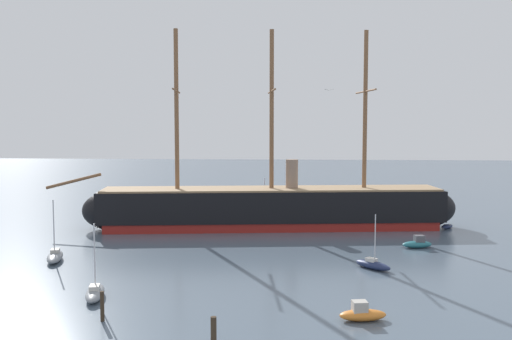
{
  "coord_description": "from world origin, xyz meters",
  "views": [
    {
      "loc": [
        5.79,
        -35.43,
        15.39
      ],
      "look_at": [
        1.65,
        31.22,
        9.83
      ],
      "focal_mm": 41.67,
      "sensor_mm": 36.0,
      "label": 1
    }
  ],
  "objects_px": {
    "sailboat_mid_right": "(373,264)",
    "seagull_in_flight": "(329,90)",
    "mooring_piling_nearest": "(102,306)",
    "sailboat_mid_left": "(55,256)",
    "mooring_piling_left_pair": "(214,330)",
    "motorboat_alongside_stern": "(417,243)",
    "sailboat_distant_centre": "(265,209)",
    "motorboat_foreground_right": "(362,314)",
    "tall_ship": "(271,207)",
    "sailboat_foreground_left": "(95,292)",
    "dinghy_far_right": "(447,226)"
  },
  "relations": [
    {
      "from": "sailboat_distant_centre",
      "to": "mooring_piling_left_pair",
      "type": "bearing_deg",
      "value": -90.69
    },
    {
      "from": "tall_ship",
      "to": "sailboat_distant_centre",
      "type": "bearing_deg",
      "value": 96.39
    },
    {
      "from": "dinghy_far_right",
      "to": "sailboat_distant_centre",
      "type": "distance_m",
      "value": 30.16
    },
    {
      "from": "motorboat_foreground_right",
      "to": "mooring_piling_left_pair",
      "type": "distance_m",
      "value": 12.08
    },
    {
      "from": "mooring_piling_nearest",
      "to": "mooring_piling_left_pair",
      "type": "height_order",
      "value": "mooring_piling_nearest"
    },
    {
      "from": "dinghy_far_right",
      "to": "seagull_in_flight",
      "type": "bearing_deg",
      "value": -133.24
    },
    {
      "from": "sailboat_mid_right",
      "to": "motorboat_alongside_stern",
      "type": "relative_size",
      "value": 1.5
    },
    {
      "from": "mooring_piling_left_pair",
      "to": "seagull_in_flight",
      "type": "distance_m",
      "value": 33.09
    },
    {
      "from": "sailboat_mid_right",
      "to": "seagull_in_flight",
      "type": "relative_size",
      "value": 5.41
    },
    {
      "from": "sailboat_mid_right",
      "to": "sailboat_distant_centre",
      "type": "height_order",
      "value": "sailboat_distant_centre"
    },
    {
      "from": "motorboat_alongside_stern",
      "to": "sailboat_mid_left",
      "type": "bearing_deg",
      "value": -167.04
    },
    {
      "from": "sailboat_mid_right",
      "to": "seagull_in_flight",
      "type": "height_order",
      "value": "seagull_in_flight"
    },
    {
      "from": "sailboat_distant_centre",
      "to": "mooring_piling_left_pair",
      "type": "xyz_separation_m",
      "value": [
        -0.72,
        -59.42,
        0.44
      ]
    },
    {
      "from": "sailboat_distant_centre",
      "to": "mooring_piling_nearest",
      "type": "distance_m",
      "value": 56.35
    },
    {
      "from": "motorboat_foreground_right",
      "to": "dinghy_far_right",
      "type": "relative_size",
      "value": 1.41
    },
    {
      "from": "sailboat_mid_right",
      "to": "sailboat_mid_left",
      "type": "bearing_deg",
      "value": 177.88
    },
    {
      "from": "mooring_piling_left_pair",
      "to": "motorboat_foreground_right",
      "type": "bearing_deg",
      "value": 26.07
    },
    {
      "from": "sailboat_foreground_left",
      "to": "motorboat_foreground_right",
      "type": "height_order",
      "value": "sailboat_foreground_left"
    },
    {
      "from": "motorboat_foreground_right",
      "to": "sailboat_mid_left",
      "type": "height_order",
      "value": "sailboat_mid_left"
    },
    {
      "from": "motorboat_foreground_right",
      "to": "dinghy_far_right",
      "type": "height_order",
      "value": "motorboat_foreground_right"
    },
    {
      "from": "motorboat_foreground_right",
      "to": "mooring_piling_nearest",
      "type": "xyz_separation_m",
      "value": [
        -19.99,
        -1.36,
        0.62
      ]
    },
    {
      "from": "tall_ship",
      "to": "motorboat_foreground_right",
      "type": "distance_m",
      "value": 39.97
    },
    {
      "from": "tall_ship",
      "to": "motorboat_alongside_stern",
      "type": "bearing_deg",
      "value": -33.63
    },
    {
      "from": "sailboat_distant_centre",
      "to": "mooring_piling_nearest",
      "type": "relative_size",
      "value": 2.52
    },
    {
      "from": "mooring_piling_nearest",
      "to": "mooring_piling_left_pair",
      "type": "distance_m",
      "value": 9.96
    },
    {
      "from": "motorboat_alongside_stern",
      "to": "sailboat_distant_centre",
      "type": "xyz_separation_m",
      "value": [
        -19.85,
        27.2,
        -0.05
      ]
    },
    {
      "from": "sailboat_foreground_left",
      "to": "dinghy_far_right",
      "type": "xyz_separation_m",
      "value": [
        39.14,
        36.02,
        -0.24
      ]
    },
    {
      "from": "mooring_piling_nearest",
      "to": "sailboat_foreground_left",
      "type": "bearing_deg",
      "value": 113.83
    },
    {
      "from": "motorboat_alongside_stern",
      "to": "mooring_piling_left_pair",
      "type": "height_order",
      "value": "mooring_piling_left_pair"
    },
    {
      "from": "mooring_piling_left_pair",
      "to": "sailboat_distant_centre",
      "type": "bearing_deg",
      "value": 89.31
    },
    {
      "from": "tall_ship",
      "to": "sailboat_mid_right",
      "type": "height_order",
      "value": "tall_ship"
    },
    {
      "from": "tall_ship",
      "to": "seagull_in_flight",
      "type": "xyz_separation_m",
      "value": [
        6.93,
        -18.04,
        15.72
      ]
    },
    {
      "from": "sailboat_mid_left",
      "to": "dinghy_far_right",
      "type": "bearing_deg",
      "value": 25.4
    },
    {
      "from": "sailboat_mid_left",
      "to": "dinghy_far_right",
      "type": "distance_m",
      "value": 53.23
    },
    {
      "from": "mooring_piling_nearest",
      "to": "mooring_piling_left_pair",
      "type": "xyz_separation_m",
      "value": [
        9.15,
        -3.95,
        -0.24
      ]
    },
    {
      "from": "tall_ship",
      "to": "dinghy_far_right",
      "type": "height_order",
      "value": "tall_ship"
    },
    {
      "from": "sailboat_mid_left",
      "to": "sailboat_distant_centre",
      "type": "relative_size",
      "value": 1.17
    },
    {
      "from": "sailboat_mid_left",
      "to": "sailboat_mid_right",
      "type": "relative_size",
      "value": 1.18
    },
    {
      "from": "sailboat_foreground_left",
      "to": "sailboat_distant_centre",
      "type": "distance_m",
      "value": 51.36
    },
    {
      "from": "motorboat_alongside_stern",
      "to": "sailboat_distant_centre",
      "type": "distance_m",
      "value": 33.68
    },
    {
      "from": "tall_ship",
      "to": "motorboat_alongside_stern",
      "type": "height_order",
      "value": "tall_ship"
    },
    {
      "from": "tall_ship",
      "to": "sailboat_distant_centre",
      "type": "relative_size",
      "value": 9.96
    },
    {
      "from": "sailboat_mid_right",
      "to": "motorboat_alongside_stern",
      "type": "height_order",
      "value": "sailboat_mid_right"
    },
    {
      "from": "seagull_in_flight",
      "to": "sailboat_mid_right",
      "type": "bearing_deg",
      "value": -47.02
    },
    {
      "from": "mooring_piling_nearest",
      "to": "sailboat_mid_left",
      "type": "bearing_deg",
      "value": 121.28
    },
    {
      "from": "tall_ship",
      "to": "sailboat_foreground_left",
      "type": "xyz_separation_m",
      "value": [
        -14.04,
        -34.73,
        -2.51
      ]
    },
    {
      "from": "motorboat_alongside_stern",
      "to": "mooring_piling_nearest",
      "type": "bearing_deg",
      "value": -136.43
    },
    {
      "from": "motorboat_foreground_right",
      "to": "mooring_piling_left_pair",
      "type": "height_order",
      "value": "mooring_piling_left_pair"
    },
    {
      "from": "sailboat_distant_centre",
      "to": "mooring_piling_nearest",
      "type": "bearing_deg",
      "value": -100.08
    },
    {
      "from": "mooring_piling_left_pair",
      "to": "sailboat_mid_right",
      "type": "bearing_deg",
      "value": 57.28
    }
  ]
}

